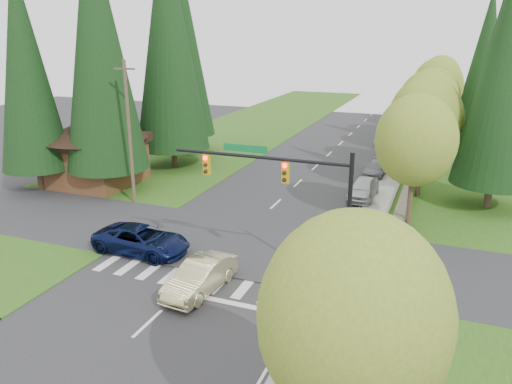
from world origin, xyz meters
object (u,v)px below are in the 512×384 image
Objects in this scene: sedan_champagne at (200,277)px; parked_car_b at (376,169)px; parked_car_c at (389,143)px; parked_car_a at (363,189)px; suv_navy at (142,240)px; parked_car_e at (393,122)px; parked_car_d at (385,137)px.

sedan_champagne reaches higher than parked_car_b.
parked_car_a is at bearing -96.86° from parked_car_c.
parked_car_c reaches higher than suv_navy.
parked_car_c is (-0.22, 10.36, 0.16)m from parked_car_b.
parked_car_c is at bearing -83.77° from parked_car_e.
suv_navy is at bearing 157.35° from sedan_champagne.
sedan_champagne is at bearing -92.58° from parked_car_e.
suv_navy is (-5.02, 2.71, 0.01)m from sedan_champagne.
sedan_champagne is 17.35m from parked_car_a.
sedan_champagne is 1.02× the size of parked_car_a.
parked_car_c is (-0.28, 16.99, 0.01)m from parked_car_a.
parked_car_c is 13.66m from parked_car_e.
parked_car_e is (-1.40, 30.61, -0.02)m from parked_car_a.
suv_navy is 1.30× the size of parked_car_b.
parked_car_c is (4.52, 33.66, 0.02)m from sedan_champagne.
parked_car_d is (-1.01, 13.57, 0.09)m from parked_car_b.
suv_navy reaches higher than parked_car_e.
sedan_champagne is 47.40m from parked_car_e.
parked_car_a is 1.07× the size of parked_car_b.
parked_car_b is at bearing -23.18° from suv_navy.
parked_car_a is 0.96× the size of parked_car_c.
parked_car_c is at bearing 92.54° from parked_car_a.
suv_navy reaches higher than parked_car_d.
parked_car_e is (-0.33, 10.40, 0.05)m from parked_car_d.
parked_car_d is at bearing 94.62° from parked_car_a.
sedan_champagne is 0.98× the size of parked_car_c.
parked_car_c reaches higher than parked_car_d.
parked_car_a is 6.63m from parked_car_b.
parked_car_b is at bearing -85.28° from parked_car_e.
parked_car_e is at bearing 97.32° from parked_car_d.
parked_car_b is at bearing 84.19° from sedan_champagne.
parked_car_c is at bearing 88.04° from sedan_champagne.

